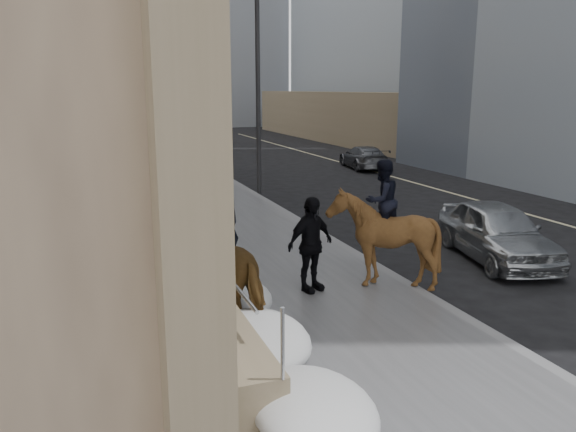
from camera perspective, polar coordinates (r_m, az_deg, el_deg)
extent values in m
plane|color=black|center=(9.55, 5.77, -13.61)|extent=(140.00, 140.00, 0.00)
cube|color=#515153|center=(18.55, -7.81, -0.34)|extent=(5.00, 80.00, 0.12)
cube|color=slate|center=(19.26, -0.19, 0.27)|extent=(0.24, 80.00, 0.12)
cube|color=#BFB78C|center=(23.13, 18.49, 1.59)|extent=(0.15, 70.00, 0.01)
cube|color=#827154|center=(27.97, -16.87, 4.47)|extent=(1.10, 44.00, 0.90)
cylinder|color=silver|center=(27.89, -16.06, 6.36)|extent=(0.06, 42.00, 0.06)
cube|color=black|center=(20.70, -17.49, 11.57)|extent=(0.20, 2.20, 4.50)
cube|color=gray|center=(79.90, -22.65, 15.99)|extent=(24.00, 12.00, 20.00)
cylinder|color=#2D2D30|center=(22.68, -3.06, 12.18)|extent=(0.18, 0.18, 8.00)
cylinder|color=#2D2D30|center=(42.20, -11.32, 12.24)|extent=(0.18, 0.18, 8.00)
cube|color=#2D2D30|center=(42.24, -12.68, 17.48)|extent=(1.60, 0.15, 0.12)
cylinder|color=#2D2D30|center=(42.14, -13.66, 17.24)|extent=(0.24, 0.24, 0.30)
cylinder|color=#2D2D30|center=(30.46, -7.39, 10.37)|extent=(0.20, 0.20, 6.00)
cylinder|color=#2D2D30|center=(30.09, -11.40, 15.53)|extent=(4.00, 0.16, 0.16)
imported|color=black|center=(29.87, -14.29, 14.46)|extent=(0.18, 0.22, 1.10)
ellipsoid|color=silver|center=(8.87, -2.82, -12.44)|extent=(1.50, 2.10, 0.68)
ellipsoid|color=silver|center=(12.49, -8.14, -4.85)|extent=(1.60, 2.20, 0.72)
ellipsoid|color=silver|center=(16.28, -11.47, -0.95)|extent=(1.40, 2.00, 0.64)
ellipsoid|color=silver|center=(20.17, -12.84, 1.80)|extent=(1.70, 2.30, 0.76)
ellipsoid|color=silver|center=(24.08, -14.34, 3.35)|extent=(1.50, 2.10, 0.66)
imported|color=#533819|center=(10.04, -5.25, -5.45)|extent=(1.68, 2.53, 1.97)
imported|color=black|center=(9.96, -5.57, -0.81)|extent=(0.72, 0.58, 1.72)
imported|color=#4D3016|center=(11.97, 9.61, -2.26)|extent=(2.13, 2.28, 2.09)
imported|color=black|center=(11.92, 9.40, 1.61)|extent=(0.98, 0.85, 1.72)
imported|color=black|center=(11.55, 2.29, -2.88)|extent=(1.27, 0.87, 2.00)
imported|color=#A7ABAF|center=(15.07, 20.43, -1.47)|extent=(2.69, 4.59, 1.47)
imported|color=#5A5C62|center=(30.85, 7.66, 5.94)|extent=(2.35, 4.45, 1.23)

